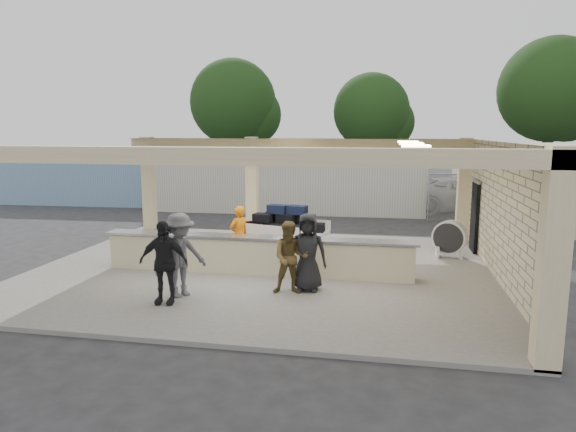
% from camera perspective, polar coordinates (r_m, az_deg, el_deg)
% --- Properties ---
extents(ground, '(120.00, 120.00, 0.00)m').
position_cam_1_polar(ground, '(13.98, -2.97, -6.20)').
color(ground, '#262628').
rests_on(ground, ground).
extents(pavilion, '(12.01, 10.00, 3.55)m').
position_cam_1_polar(pavilion, '(14.27, -1.55, -0.31)').
color(pavilion, slate).
rests_on(pavilion, ground).
extents(baggage_counter, '(8.20, 0.58, 0.98)m').
position_cam_1_polar(baggage_counter, '(13.36, -3.50, -4.34)').
color(baggage_counter, beige).
rests_on(baggage_counter, pavilion).
extents(luggage_cart, '(2.77, 2.08, 1.45)m').
position_cam_1_polar(luggage_cart, '(15.61, -0.56, -1.22)').
color(luggage_cart, silver).
rests_on(luggage_cart, pavilion).
extents(drum_fan, '(1.03, 0.66, 1.09)m').
position_cam_1_polar(drum_fan, '(15.73, 17.51, -2.31)').
color(drum_fan, silver).
rests_on(drum_fan, pavilion).
extents(baggage_handler, '(0.63, 0.67, 1.63)m').
position_cam_1_polar(baggage_handler, '(14.26, -5.46, -2.12)').
color(baggage_handler, orange).
rests_on(baggage_handler, pavilion).
extents(passenger_a, '(0.86, 0.48, 1.67)m').
position_cam_1_polar(passenger_a, '(11.64, 0.26, -4.65)').
color(passenger_a, brown).
rests_on(passenger_a, pavilion).
extents(passenger_b, '(1.09, 0.48, 1.80)m').
position_cam_1_polar(passenger_b, '(11.28, -13.67, -5.03)').
color(passenger_b, black).
rests_on(passenger_b, pavilion).
extents(passenger_c, '(1.11, 1.21, 1.89)m').
position_cam_1_polar(passenger_c, '(11.66, -11.92, -4.27)').
color(passenger_c, '#4E4D52').
rests_on(passenger_c, pavilion).
extents(passenger_d, '(0.91, 0.43, 1.81)m').
position_cam_1_polar(passenger_d, '(11.83, 2.17, -4.05)').
color(passenger_d, black).
rests_on(passenger_d, pavilion).
extents(car_white_a, '(6.16, 4.22, 1.61)m').
position_cam_1_polar(car_white_a, '(25.54, 18.70, 2.28)').
color(car_white_a, silver).
rests_on(car_white_a, ground).
extents(car_dark, '(4.23, 1.96, 1.36)m').
position_cam_1_polar(car_dark, '(28.03, 13.45, 2.86)').
color(car_dark, black).
rests_on(car_dark, ground).
extents(container_white, '(12.92, 2.88, 2.79)m').
position_cam_1_polar(container_white, '(24.27, -0.40, 3.84)').
color(container_white, silver).
rests_on(container_white, ground).
extents(container_blue, '(10.89, 3.03, 2.81)m').
position_cam_1_polar(container_blue, '(28.61, -20.26, 4.13)').
color(container_blue, '#7FA4CB').
rests_on(container_blue, ground).
extents(tree_left, '(6.60, 6.30, 9.00)m').
position_cam_1_polar(tree_left, '(38.84, -5.59, 12.09)').
color(tree_left, '#382619').
rests_on(tree_left, ground).
extents(tree_mid, '(6.00, 5.60, 8.00)m').
position_cam_1_polar(tree_mid, '(39.26, 9.71, 11.06)').
color(tree_mid, '#382619').
rests_on(tree_mid, ground).
extents(tree_right, '(7.20, 7.00, 10.00)m').
position_cam_1_polar(tree_right, '(39.87, 27.63, 11.92)').
color(tree_right, '#382619').
rests_on(tree_right, ground).
extents(adjacent_building, '(6.00, 8.00, 3.20)m').
position_cam_1_polar(adjacent_building, '(24.00, 25.99, 3.31)').
color(adjacent_building, beige).
rests_on(adjacent_building, ground).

